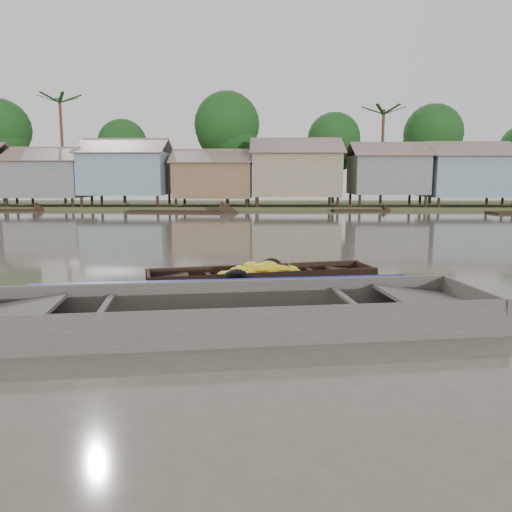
{
  "coord_description": "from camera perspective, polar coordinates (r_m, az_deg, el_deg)",
  "views": [
    {
      "loc": [
        0.1,
        -9.31,
        2.33
      ],
      "look_at": [
        -0.06,
        0.5,
        0.8
      ],
      "focal_mm": 35.0,
      "sensor_mm": 36.0,
      "label": 1
    }
  ],
  "objects": [
    {
      "name": "ground",
      "position": [
        9.6,
        0.29,
        -5.18
      ],
      "size": [
        120.0,
        120.0,
        0.0
      ],
      "primitive_type": "plane",
      "color": "#4F483C",
      "rests_on": "ground"
    },
    {
      "name": "riverbank",
      "position": [
        41.29,
        5.07,
        9.85
      ],
      "size": [
        120.0,
        12.47,
        10.22
      ],
      "color": "#384723",
      "rests_on": "ground"
    },
    {
      "name": "banana_boat",
      "position": [
        11.16,
        0.38,
        -2.51
      ],
      "size": [
        5.24,
        2.45,
        0.72
      ],
      "rotation": [
        0.0,
        0.0,
        0.25
      ],
      "color": "black",
      "rests_on": "ground"
    },
    {
      "name": "viewer_boat",
      "position": [
        8.05,
        -2.77,
        -7.39
      ],
      "size": [
        8.58,
        3.37,
        0.67
      ],
      "rotation": [
        0.0,
        0.0,
        0.15
      ],
      "color": "#403D36",
      "rests_on": "ground"
    },
    {
      "name": "distant_boats",
      "position": [
        33.71,
        13.14,
        4.57
      ],
      "size": [
        48.3,
        15.79,
        0.35
      ],
      "color": "black",
      "rests_on": "ground"
    }
  ]
}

